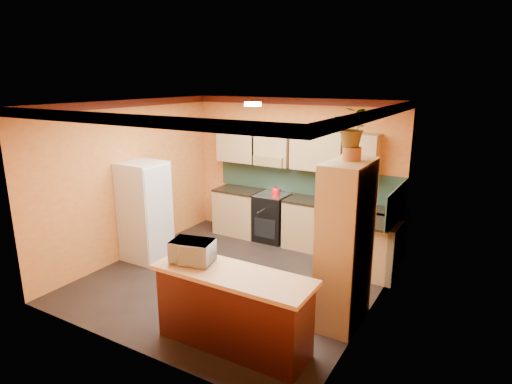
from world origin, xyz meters
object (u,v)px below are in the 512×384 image
at_px(base_cabinets_back, 302,223).
at_px(microwave, 192,251).
at_px(breakfast_bar, 233,311).
at_px(fridge, 145,211).
at_px(pantry, 345,245).
at_px(stove, 272,217).

distance_m(base_cabinets_back, microwave, 3.30).
distance_m(breakfast_bar, microwave, 0.84).
xyz_separation_m(fridge, pantry, (3.60, -0.23, 0.20)).
xyz_separation_m(pantry, breakfast_bar, (-0.92, -1.15, -0.61)).
relative_size(fridge, microwave, 3.47).
distance_m(base_cabinets_back, fridge, 2.83).
bearing_deg(fridge, pantry, -3.61).
height_order(stove, microwave, microwave).
bearing_deg(base_cabinets_back, pantry, -54.18).
bearing_deg(stove, pantry, -44.40).
xyz_separation_m(fridge, microwave, (2.12, -1.38, 0.22)).
height_order(breakfast_bar, microwave, microwave).
bearing_deg(pantry, microwave, -142.07).
distance_m(base_cabinets_back, stove, 0.63).
height_order(stove, breakfast_bar, stove).
height_order(pantry, microwave, pantry).
distance_m(fridge, microwave, 2.54).
bearing_deg(pantry, breakfast_bar, -128.50).
xyz_separation_m(fridge, breakfast_bar, (2.68, -1.38, -0.41)).
distance_m(stove, breakfast_bar, 3.46).
bearing_deg(microwave, pantry, 24.58).
relative_size(base_cabinets_back, fridge, 2.15).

